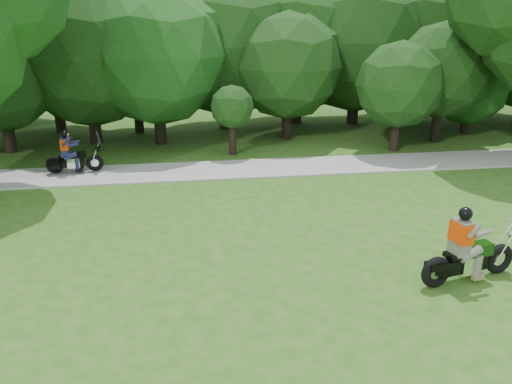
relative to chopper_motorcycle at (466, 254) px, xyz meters
name	(u,v)px	position (x,y,z in m)	size (l,w,h in m)	color
ground	(346,278)	(-2.35, 0.47, -0.61)	(100.00, 100.00, 0.00)	#275719
walkway	(276,168)	(-2.35, 8.47, -0.58)	(60.00, 2.20, 0.06)	gray
tree_line	(257,50)	(-2.07, 15.06, 3.07)	(39.69, 12.55, 7.56)	black
chopper_motorcycle	(466,254)	(0.00, 0.00, 0.00)	(2.31, 0.88, 1.66)	black
touring_motorcycle	(70,157)	(-9.48, 8.85, -0.02)	(1.93, 0.61, 1.47)	black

